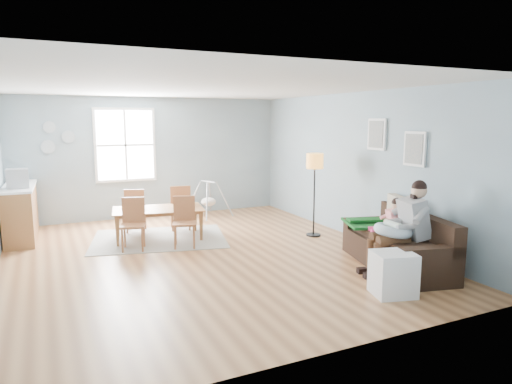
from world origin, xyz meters
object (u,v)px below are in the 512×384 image
baby_swing (209,201)px  storage_cube (393,274)px  sofa (400,248)px  monitor (17,178)px  chair_nw (135,208)px  chair_se (184,219)px  chair_ne (180,205)px  father (403,225)px  toddler (390,219)px  counter (21,212)px  dining_table (159,224)px  floor_lamp (315,168)px  chair_sw (133,221)px

baby_swing → storage_cube: bearing=-84.6°
sofa → storage_cube: (-0.88, -0.84, -0.01)m
sofa → monitor: (-5.21, 3.93, 0.88)m
monitor → baby_swing: size_ratio=0.35×
chair_nw → baby_swing: 1.97m
chair_se → sofa: bearing=-43.6°
chair_ne → baby_swing: chair_ne is taller
chair_ne → father: bearing=-60.9°
baby_swing → toddler: bearing=-72.8°
counter → monitor: 0.75m
dining_table → counter: counter is taller
floor_lamp → counter: (-5.04, 2.13, -0.79)m
sofa → dining_table: 4.29m
storage_cube → baby_swing: 5.50m
toddler → baby_swing: toddler is taller
sofa → toddler: toddler is taller
chair_sw → chair_se: (0.84, -0.19, -0.01)m
chair_ne → monitor: bearing=174.1°
chair_ne → sofa: bearing=-57.1°
chair_nw → baby_swing: (1.79, 0.81, -0.12)m
sofa → baby_swing: bearing=106.9°
chair_se → monitor: monitor is taller
counter → monitor: (0.00, -0.34, 0.67)m
toddler → dining_table: (-2.87, 2.95, -0.41)m
toddler → chair_ne: (-2.32, 3.43, -0.17)m
father → chair_se: (-2.41, 2.73, -0.23)m
chair_nw → chair_ne: 0.87m
sofa → father: (-0.19, -0.25, 0.43)m
storage_cube → monitor: size_ratio=1.64×
floor_lamp → toddler: bearing=-85.9°
sofa → chair_ne: (-2.35, 3.63, 0.23)m
toddler → sofa: bearing=-81.9°
father → counter: 6.76m
dining_table → baby_swing: bearing=53.9°
chair_se → chair_nw: (-0.59, 1.35, 0.00)m
chair_se → counter: bearing=145.4°
floor_lamp → chair_nw: bearing=150.9°
floor_lamp → storage_cube: bearing=-103.6°
floor_lamp → chair_ne: 2.76m
father → chair_se: 3.65m
floor_lamp → monitor: floor_lamp is taller
chair_nw → baby_swing: size_ratio=0.84×
storage_cube → chair_ne: (-1.47, 4.47, 0.24)m
chair_nw → dining_table: bearing=-66.4°
storage_cube → chair_se: chair_se is taller
chair_sw → baby_swing: bearing=43.9°
chair_sw → monitor: bearing=144.4°
dining_table → storage_cube: bearing=-54.0°
toddler → counter: bearing=141.8°
monitor → sofa: bearing=-37.0°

